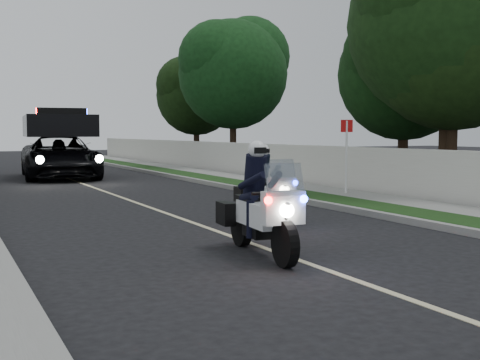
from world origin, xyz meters
The scene contains 15 objects.
ground centered at (0.00, 0.00, 0.00)m, with size 120.00×120.00×0.00m, color black.
curb_right centered at (4.10, 10.00, 0.07)m, with size 0.20×60.00×0.15m, color gray.
grass_verge centered at (4.80, 10.00, 0.08)m, with size 1.20×60.00×0.16m, color #193814.
sidewalk_right centered at (6.10, 10.00, 0.08)m, with size 1.40×60.00×0.16m, color gray.
property_wall centered at (7.10, 10.00, 0.75)m, with size 0.22×60.00×1.50m, color beige.
lane_marking centered at (0.00, 10.00, 0.00)m, with size 0.12×50.00×0.01m, color #BFB78C.
police_moto_left centered at (-0.34, 1.28, 0.00)m, with size 0.76×2.17×1.85m, color silver, non-canonical shape.
police_moto_right centered at (1.47, 4.38, 0.00)m, with size 0.71×2.02×1.72m, color silver, non-canonical shape.
police_suv centered at (-0.23, 19.52, 0.00)m, with size 3.02×6.52×3.17m, color black.
sign_post centered at (6.00, 7.59, 0.00)m, with size 0.38×0.38×2.42m, color red, non-canonical shape.
tree_right_a centered at (9.58, 6.95, 0.00)m, with size 5.61×5.61×9.34m, color #193210, non-canonical shape.
tree_right_b centered at (9.51, 7.18, 0.00)m, with size 6.23×6.23×10.39m, color #183712, non-canonical shape.
tree_right_c centered at (9.91, 9.54, 0.00)m, with size 4.67×4.67×7.78m, color black, non-canonical shape.
tree_right_d centered at (9.56, 22.66, 0.00)m, with size 5.93×5.93×9.89m, color #164218, non-canonical shape.
tree_right_e centered at (9.59, 27.97, 0.00)m, with size 4.95×4.95×8.25m, color black, non-canonical shape.
Camera 1 is at (-4.91, -7.12, 1.97)m, focal length 45.25 mm.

